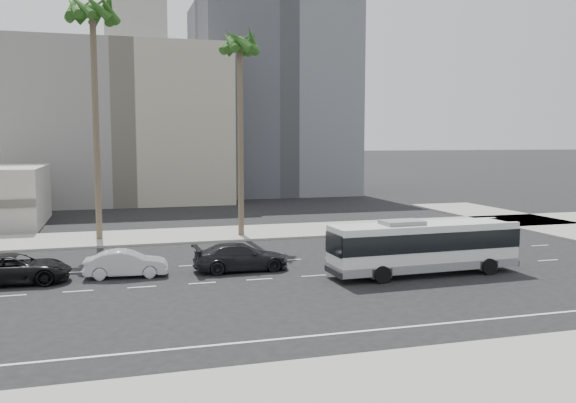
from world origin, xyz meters
name	(u,v)px	position (x,y,z in m)	size (l,w,h in m)	color
ground	(365,273)	(0.00, 0.00, 0.00)	(700.00, 700.00, 0.00)	black
sidewalk_north	(287,231)	(0.00, 15.50, 0.07)	(120.00, 7.00, 0.15)	gray
sidewalk_south	(568,376)	(0.00, -15.50, 0.07)	(120.00, 7.00, 0.15)	gray
midrise_beige_west	(122,125)	(-12.00, 45.00, 9.00)	(24.00, 18.00, 18.00)	gray
midrise_gray_center	(270,98)	(8.00, 52.00, 13.00)	(20.00, 20.00, 26.00)	#4D4F57
civic_tower	(136,68)	(-2.00, 250.00, 38.83)	(42.00, 42.00, 129.00)	#B7B4A7
highrise_right	(250,75)	(45.00, 230.00, 35.00)	(26.00, 26.00, 70.00)	slate
highrise_far	(286,93)	(70.00, 260.00, 30.00)	(22.00, 22.00, 60.00)	slate
city_bus	(424,246)	(2.85, -1.32, 1.59)	(10.59, 2.68, 3.02)	silver
car_a	(241,257)	(-6.48, 2.43, 0.77)	(5.29, 2.15, 1.54)	black
car_b	(126,264)	(-12.67, 2.62, 0.71)	(4.33, 1.51, 1.43)	#B7B7BB
car_c	(14,269)	(-18.17, 2.61, 0.76)	(5.50, 2.54, 1.53)	black
palm_near	(240,48)	(-4.04, 14.02, 13.94)	(4.56, 4.56, 15.39)	brown
palm_mid	(92,17)	(-14.27, 15.07, 15.81)	(5.70, 5.70, 17.58)	brown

